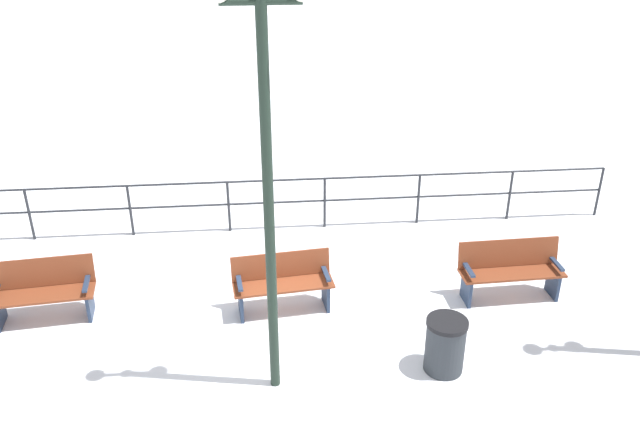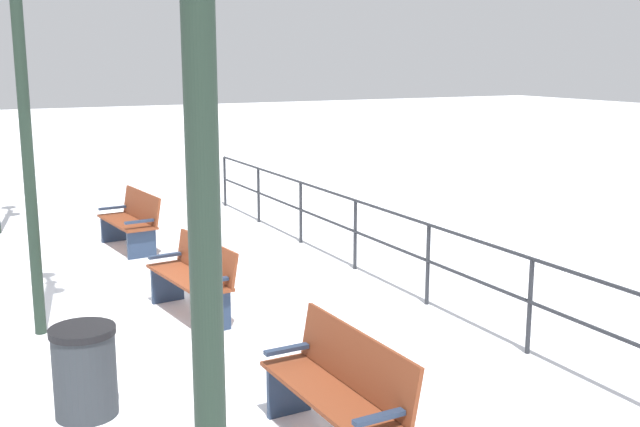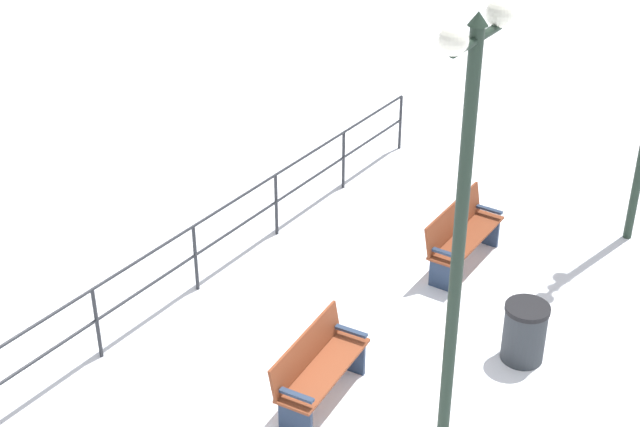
{
  "view_description": "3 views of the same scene",
  "coord_description": "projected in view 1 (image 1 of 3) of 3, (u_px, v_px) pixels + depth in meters",
  "views": [
    {
      "loc": [
        8.26,
        -0.23,
        5.75
      ],
      "look_at": [
        -0.91,
        0.63,
        1.21
      ],
      "focal_mm": 36.56,
      "sensor_mm": 36.0,
      "label": 1
    },
    {
      "loc": [
        2.49,
        8.38,
        2.98
      ],
      "look_at": [
        -1.8,
        -0.08,
        1.05
      ],
      "focal_mm": 43.18,
      "sensor_mm": 36.0,
      "label": 2
    },
    {
      "loc": [
        4.78,
        -6.94,
        7.4
      ],
      "look_at": [
        -1.4,
        1.86,
        1.2
      ],
      "focal_mm": 53.04,
      "sensor_mm": 36.0,
      "label": 3
    }
  ],
  "objects": [
    {
      "name": "ground_plane",
      "position": [
        284.0,
        312.0,
        9.94
      ],
      "size": [
        80.0,
        80.0,
        0.0
      ],
      "primitive_type": "plane",
      "color": "white",
      "rests_on": "ground"
    },
    {
      "name": "bench_nearest",
      "position": [
        43.0,
        291.0,
        9.64
      ],
      "size": [
        0.7,
        1.52,
        0.9
      ],
      "rotation": [
        0.0,
        0.0,
        0.1
      ],
      "color": "brown",
      "rests_on": "ground"
    },
    {
      "name": "waterfront_railing",
      "position": [
        277.0,
        196.0,
        12.12
      ],
      "size": [
        0.05,
        12.64,
        1.02
      ],
      "color": "#26282D",
      "rests_on": "ground"
    },
    {
      "name": "trash_bin",
      "position": [
        445.0,
        345.0,
        8.59
      ],
      "size": [
        0.55,
        0.55,
        0.78
      ],
      "color": "#2D3338",
      "rests_on": "ground"
    },
    {
      "name": "lamppost_middle",
      "position": [
        266.0,
        147.0,
        7.05
      ],
      "size": [
        0.25,
        1.07,
        5.03
      ],
      "color": "#1E2D23",
      "rests_on": "ground"
    },
    {
      "name": "bench_second",
      "position": [
        283.0,
        282.0,
        9.83
      ],
      "size": [
        0.67,
        1.55,
        0.88
      ],
      "rotation": [
        0.0,
        0.0,
        0.11
      ],
      "color": "brown",
      "rests_on": "ground"
    },
    {
      "name": "bench_third",
      "position": [
        510.0,
        269.0,
        10.13
      ],
      "size": [
        0.55,
        1.63,
        0.92
      ],
      "rotation": [
        0.0,
        0.0,
        0.03
      ],
      "color": "brown",
      "rests_on": "ground"
    }
  ]
}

